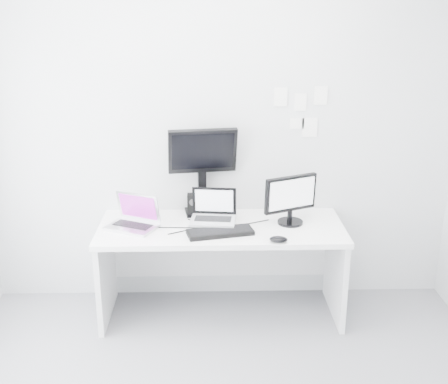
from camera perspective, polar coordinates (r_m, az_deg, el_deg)
The scene contains 14 objects.
back_wall at distance 4.35m, azimuth -0.39°, elevation 5.94°, with size 3.60×3.60×0.00m, color silver.
desk at distance 4.35m, azimuth -0.27°, elevation -7.86°, with size 1.80×0.70×0.73m, color white.
macbook at distance 4.16m, azimuth -9.27°, elevation -1.96°, with size 0.35×0.26×0.26m, color #ADADB1.
speaker at distance 4.39m, azimuth -3.12°, elevation -1.26°, with size 0.08×0.08×0.17m, color black.
dell_laptop at distance 4.16m, azimuth -1.13°, elevation -1.61°, with size 0.33×0.25×0.27m, color #B6B7BD.
rear_monitor at distance 4.34m, azimuth -2.17°, elevation 2.20°, with size 0.51×0.18×0.70m, color black.
samsung_monitor at distance 4.21m, azimuth 6.71°, elevation -0.73°, with size 0.41×0.19×0.38m, color black.
keyboard at distance 4.05m, azimuth -0.38°, elevation -4.04°, with size 0.47×0.17×0.03m, color black.
mouse at distance 3.94m, azimuth 5.46°, elevation -4.72°, with size 0.13×0.08×0.04m, color black.
wall_note_0 at distance 4.32m, azimuth 5.67°, elevation 9.42°, with size 0.10×0.00×0.14m, color white.
wall_note_1 at distance 4.35m, azimuth 7.63°, elevation 8.87°, with size 0.09×0.00×0.13m, color white.
wall_note_2 at distance 4.37m, azimuth 9.63°, elevation 9.48°, with size 0.10×0.00×0.14m, color white.
wall_note_3 at distance 4.38m, azimuth 7.28°, elevation 6.81°, with size 0.11×0.00×0.08m, color white.
wall_note_4 at distance 4.40m, azimuth 8.53°, elevation 6.40°, with size 0.12×0.00×0.15m, color white.
Camera 1 is at (-0.08, -2.64, 2.31)m, focal length 45.81 mm.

